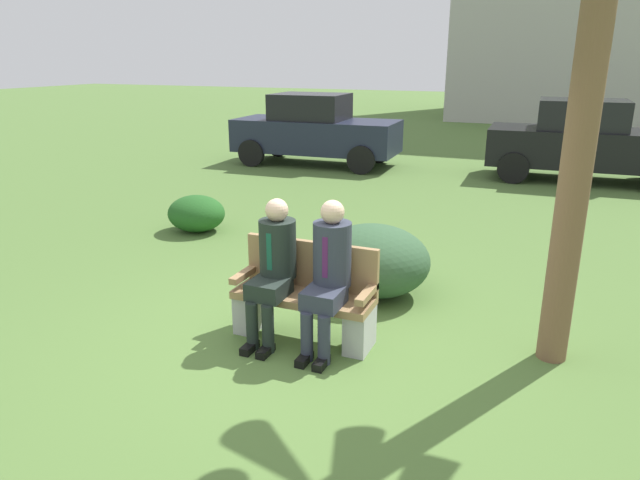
# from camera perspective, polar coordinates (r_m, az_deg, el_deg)

# --- Properties ---
(ground_plane) EXTENTS (80.00, 80.00, 0.00)m
(ground_plane) POSITION_cam_1_polar(r_m,az_deg,el_deg) (5.42, -2.46, -10.11)
(ground_plane) COLOR #4F7034
(park_bench) EXTENTS (1.31, 0.44, 0.90)m
(park_bench) POSITION_cam_1_polar(r_m,az_deg,el_deg) (5.37, -1.46, -5.71)
(park_bench) COLOR #99754C
(park_bench) RESTS_ON ground
(seated_man_left) EXTENTS (0.34, 0.72, 1.32)m
(seated_man_left) POSITION_cam_1_polar(r_m,az_deg,el_deg) (5.25, -4.60, -2.29)
(seated_man_left) COLOR #1E2823
(seated_man_left) RESTS_ON ground
(seated_man_right) EXTENTS (0.34, 0.72, 1.35)m
(seated_man_right) POSITION_cam_1_polar(r_m,az_deg,el_deg) (5.04, 0.86, -2.89)
(seated_man_right) COLOR #2D3342
(seated_man_right) RESTS_ON ground
(shrub_near_bench) EXTENTS (0.87, 0.80, 0.54)m
(shrub_near_bench) POSITION_cam_1_polar(r_m,az_deg,el_deg) (8.86, -12.12, 2.59)
(shrub_near_bench) COLOR #21571F
(shrub_near_bench) RESTS_ON ground
(shrub_mid_lawn) EXTENTS (1.25, 1.14, 0.78)m
(shrub_mid_lawn) POSITION_cam_1_polar(r_m,az_deg,el_deg) (6.35, 5.28, -2.00)
(shrub_mid_lawn) COLOR #325434
(shrub_mid_lawn) RESTS_ON ground
(parked_car_near) EXTENTS (3.96, 1.83, 1.68)m
(parked_car_near) POSITION_cam_1_polar(r_m,az_deg,el_deg) (14.08, -0.50, 10.84)
(parked_car_near) COLOR #1E2338
(parked_car_near) RESTS_ON ground
(parked_car_far) EXTENTS (3.95, 1.81, 1.68)m
(parked_car_far) POSITION_cam_1_polar(r_m,az_deg,el_deg) (13.35, 24.74, 8.86)
(parked_car_far) COLOR black
(parked_car_far) RESTS_ON ground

